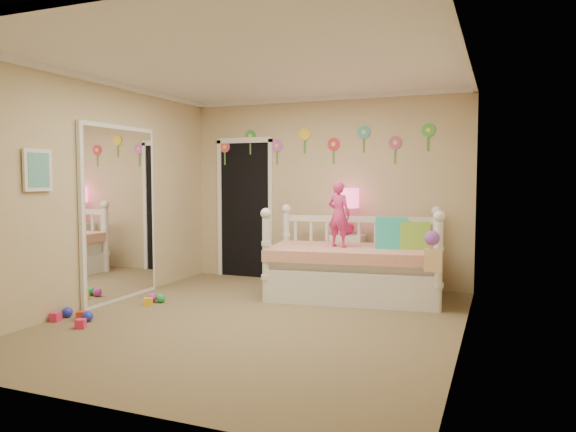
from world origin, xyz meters
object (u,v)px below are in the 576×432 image
at_px(child, 339,214).
at_px(daybed, 354,252).
at_px(table_lamp, 348,204).
at_px(nightstand, 348,261).

bearing_deg(child, daybed, -146.54).
height_order(child, table_lamp, child).
distance_m(daybed, child, 0.50).
relative_size(child, table_lamp, 1.29).
xyz_separation_m(child, nightstand, (-0.08, 0.70, -0.67)).
relative_size(daybed, table_lamp, 3.34).
xyz_separation_m(daybed, nightstand, (-0.25, 0.63, -0.21)).
distance_m(daybed, table_lamp, 0.88).
bearing_deg(table_lamp, daybed, -68.19).
height_order(daybed, nightstand, daybed).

